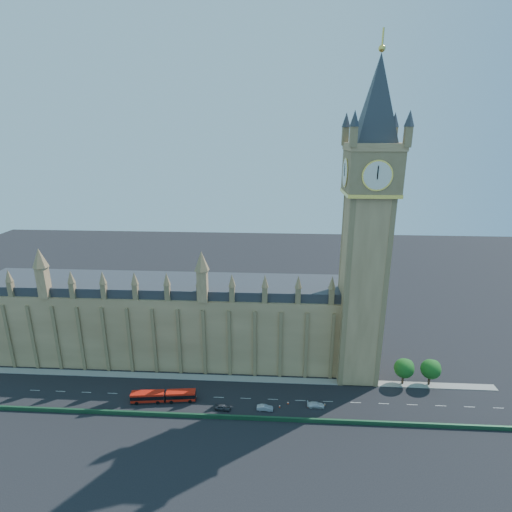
# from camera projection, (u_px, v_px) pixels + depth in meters

# --- Properties ---
(ground) EXTENTS (400.00, 400.00, 0.00)m
(ground) POSITION_uv_depth(u_px,v_px,m) (232.00, 398.00, 117.25)
(ground) COLOR black
(ground) RESTS_ON ground
(palace_westminster) EXTENTS (120.00, 20.00, 28.00)m
(palace_westminster) POSITION_uv_depth(u_px,v_px,m) (166.00, 319.00, 135.50)
(palace_westminster) COLOR olive
(palace_westminster) RESTS_ON ground
(elizabeth_tower) EXTENTS (20.59, 20.59, 105.00)m
(elizabeth_tower) POSITION_uv_depth(u_px,v_px,m) (369.00, 207.00, 112.18)
(elizabeth_tower) COLOR olive
(elizabeth_tower) RESTS_ON ground
(bridge_parapet) EXTENTS (160.00, 0.60, 1.20)m
(bridge_parapet) POSITION_uv_depth(u_px,v_px,m) (228.00, 417.00, 108.50)
(bridge_parapet) COLOR #1E4C2D
(bridge_parapet) RESTS_ON ground
(kerb_north) EXTENTS (160.00, 3.00, 0.16)m
(kerb_north) POSITION_uv_depth(u_px,v_px,m) (236.00, 379.00, 126.28)
(kerb_north) COLOR gray
(kerb_north) RESTS_ON ground
(tree_east_near) EXTENTS (6.00, 6.00, 8.50)m
(tree_east_near) POSITION_uv_depth(u_px,v_px,m) (405.00, 368.00, 122.23)
(tree_east_near) COLOR #382619
(tree_east_near) RESTS_ON ground
(tree_east_far) EXTENTS (6.00, 6.00, 8.50)m
(tree_east_far) POSITION_uv_depth(u_px,v_px,m) (431.00, 369.00, 121.78)
(tree_east_far) COLOR #382619
(tree_east_far) RESTS_ON ground
(red_bus) EXTENTS (18.64, 4.74, 3.14)m
(red_bus) POSITION_uv_depth(u_px,v_px,m) (163.00, 396.00, 115.34)
(red_bus) COLOR red
(red_bus) RESTS_ON ground
(car_grey) EXTENTS (4.68, 2.31, 1.53)m
(car_grey) POSITION_uv_depth(u_px,v_px,m) (223.00, 407.00, 112.03)
(car_grey) COLOR #38393F
(car_grey) RESTS_ON ground
(car_silver) EXTENTS (4.60, 1.69, 1.50)m
(car_silver) POSITION_uv_depth(u_px,v_px,m) (265.00, 408.00, 111.89)
(car_silver) COLOR #A5A7AD
(car_silver) RESTS_ON ground
(car_white) EXTENTS (4.91, 2.10, 1.41)m
(car_white) POSITION_uv_depth(u_px,v_px,m) (316.00, 405.00, 113.20)
(car_white) COLOR white
(car_white) RESTS_ON ground
(cone_a) EXTENTS (0.51, 0.51, 0.70)m
(cone_a) POSITION_uv_depth(u_px,v_px,m) (280.00, 406.00, 113.16)
(cone_a) COLOR black
(cone_a) RESTS_ON ground
(cone_b) EXTENTS (0.65, 0.65, 0.78)m
(cone_b) POSITION_uv_depth(u_px,v_px,m) (288.00, 403.00, 114.52)
(cone_b) COLOR black
(cone_b) RESTS_ON ground
(cone_c) EXTENTS (0.46, 0.46, 0.64)m
(cone_c) POSITION_uv_depth(u_px,v_px,m) (308.00, 406.00, 113.08)
(cone_c) COLOR black
(cone_c) RESTS_ON ground
(cone_d) EXTENTS (0.41, 0.41, 0.64)m
(cone_d) POSITION_uv_depth(u_px,v_px,m) (325.00, 404.00, 113.94)
(cone_d) COLOR black
(cone_d) RESTS_ON ground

